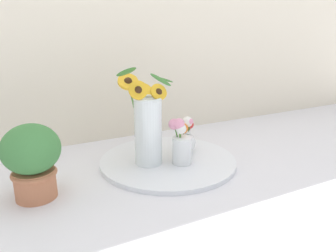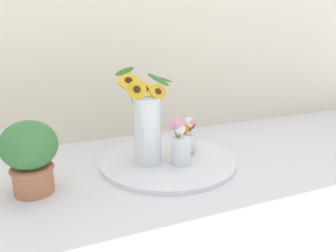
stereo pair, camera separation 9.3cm
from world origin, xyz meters
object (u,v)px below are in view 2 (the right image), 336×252
at_px(vase_small_center, 180,144).
at_px(potted_plant, 30,154).
at_px(vase_bulb_right, 187,138).
at_px(serving_tray, 168,161).
at_px(mason_jar_sunflowers, 147,125).

height_order(vase_small_center, potted_plant, potted_plant).
bearing_deg(vase_bulb_right, potted_plant, -172.27).
bearing_deg(vase_bulb_right, serving_tray, -163.51).
bearing_deg(serving_tray, vase_small_center, -66.23).
bearing_deg(potted_plant, vase_small_center, -0.66).
bearing_deg(mason_jar_sunflowers, vase_small_center, -28.18).
relative_size(mason_jar_sunflowers, vase_small_center, 2.15).
relative_size(serving_tray, vase_bulb_right, 3.43).
xyz_separation_m(vase_small_center, potted_plant, (-0.51, 0.01, 0.04)).
xyz_separation_m(vase_bulb_right, potted_plant, (-0.58, -0.08, 0.05)).
xyz_separation_m(mason_jar_sunflowers, potted_plant, (-0.40, -0.05, -0.03)).
relative_size(vase_small_center, vase_bulb_right, 1.14).
bearing_deg(vase_bulb_right, vase_small_center, -129.69).
height_order(vase_small_center, vase_bulb_right, vase_small_center).
relative_size(serving_tray, potted_plant, 2.22).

